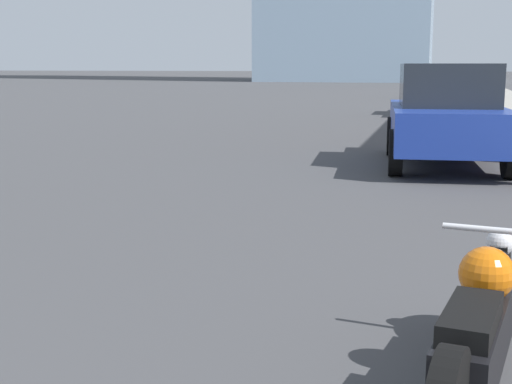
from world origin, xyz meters
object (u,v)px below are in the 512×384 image
(motorcycle, at_px, (478,331))
(parked_car_blue, at_px, (446,115))
(parked_car_white, at_px, (441,90))
(parked_car_black, at_px, (447,82))

(motorcycle, relative_size, parked_car_blue, 0.54)
(motorcycle, height_order, parked_car_white, parked_car_white)
(motorcycle, relative_size, parked_car_white, 0.56)
(motorcycle, distance_m, parked_car_black, 33.39)
(parked_car_white, relative_size, parked_car_black, 0.97)
(parked_car_white, distance_m, parked_car_black, 12.22)
(motorcycle, distance_m, parked_car_blue, 8.61)
(parked_car_blue, xyz_separation_m, parked_car_white, (-0.10, 12.57, -0.02))
(motorcycle, bearing_deg, parked_car_white, 100.57)
(motorcycle, xyz_separation_m, parked_car_black, (0.04, 33.38, 0.46))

